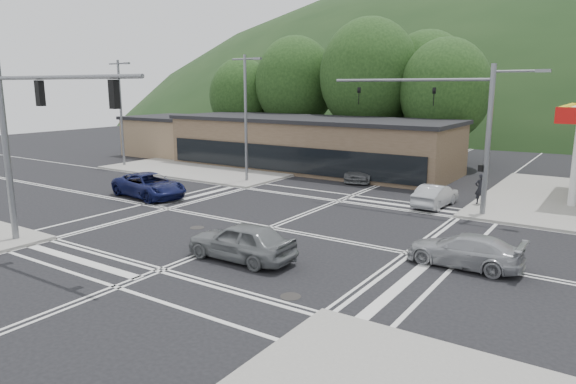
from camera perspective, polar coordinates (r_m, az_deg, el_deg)
The scene contains 21 objects.
ground at distance 25.45m, azimuth -2.03°, elevation -3.98°, with size 120.00×120.00×0.00m, color black.
sidewalk_nw at distance 46.07m, azimuth -6.36°, elevation 3.16°, with size 16.00×16.00×0.15m, color gray.
commercial_row at distance 43.39m, azimuth 2.44°, elevation 5.25°, with size 24.00×8.00×4.00m, color brown.
commercial_nw at distance 53.42m, azimuth -12.49°, elevation 5.99°, with size 8.00×7.00×3.60m, color #846B4F.
hill_north at distance 111.04m, azimuth 26.33°, elevation 6.98°, with size 252.00×126.00×140.00m, color #1C3417.
tree_n_a at distance 52.23m, azimuth 0.80°, elevation 12.01°, with size 8.00×8.00×11.75m.
tree_n_b at distance 48.37m, azimuth 9.00°, elevation 12.67°, with size 9.00×9.00×12.98m.
tree_n_c at distance 45.87m, azimuth 17.04°, elevation 10.73°, with size 7.60×7.60×10.87m.
tree_n_d at distance 54.93m, azimuth -5.14°, elevation 10.60°, with size 6.80×6.80×9.76m.
tree_n_e at distance 50.60m, azimuth 15.12°, elevation 11.63°, with size 8.40×8.40×11.98m.
streetlight_nw at distance 36.82m, azimuth -4.65°, elevation 8.83°, with size 2.50×0.25×9.00m.
streetlight_w at distance 46.38m, azimuth -18.05°, elevation 8.90°, with size 2.50×0.25×9.00m.
signal_mast_ne at distance 29.10m, azimuth 19.06°, elevation 7.52°, with size 11.65×0.30×8.00m.
signal_mast_sw at distance 23.83m, azimuth -27.01°, elevation 6.20°, with size 9.14×0.28×8.00m.
car_blue_west at distance 33.34m, azimuth -15.16°, elevation 0.72°, with size 2.51×5.45×1.52m, color #0E133F.
car_grey_center at distance 20.74m, azimuth -5.20°, elevation -5.45°, with size 1.85×4.59×1.57m, color slate.
car_silver_east at distance 21.13m, azimuth 19.00°, elevation -6.15°, with size 1.78×4.39×1.27m, color #9B9EA2.
car_queue_a at distance 30.89m, azimuth 16.05°, elevation -0.37°, with size 1.39×3.99×1.31m, color #A0A3A7.
car_queue_b at distance 39.32m, azimuth 16.18°, elevation 2.23°, with size 1.69×4.20×1.43m, color silver.
car_northbound at distance 38.35m, azimuth 8.43°, elevation 2.30°, with size 1.93×4.74×1.37m, color #585B5C.
pedestrian at distance 31.68m, azimuth 20.61°, elevation 0.34°, with size 0.65×0.43×1.79m, color black.
Camera 1 is at (14.29, -19.90, 6.90)m, focal length 32.00 mm.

